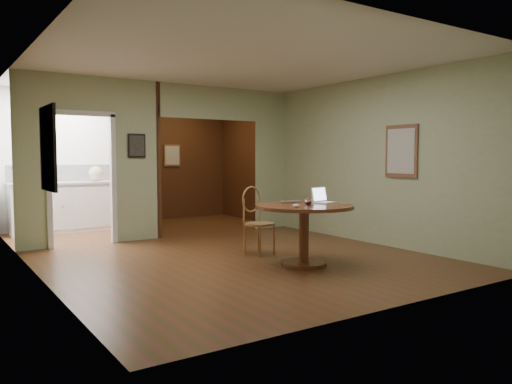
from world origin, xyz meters
TOP-DOWN VIEW (x-y plane):
  - floor at (0.00, 0.00)m, footprint 5.00×5.00m
  - room_shell at (-0.47, 3.10)m, footprint 5.20×7.50m
  - dining_table at (0.49, -0.62)m, footprint 1.28×1.28m
  - chair at (0.40, 0.36)m, footprint 0.51×0.51m
  - open_laptop at (0.85, -0.56)m, footprint 0.33×0.31m
  - closed_laptop at (0.53, -0.33)m, footprint 0.32×0.21m
  - mouse at (0.17, -0.86)m, footprint 0.12×0.08m
  - wine_glass at (0.51, -0.68)m, footprint 0.10×0.10m
  - pen at (0.46, -0.77)m, footprint 0.13×0.07m
  - kitchen_cabinet at (-1.35, 4.20)m, footprint 2.06×0.60m
  - grocery_bag at (-0.80, 4.20)m, footprint 0.36×0.34m

SIDE VIEW (x-z plane):
  - floor at x=0.00m, z-range 0.00..0.00m
  - kitchen_cabinet at x=-1.35m, z-range 0.00..0.94m
  - chair at x=0.40m, z-range 0.06..1.05m
  - dining_table at x=0.49m, z-range 0.19..0.99m
  - pen at x=0.46m, z-range 0.80..0.81m
  - closed_laptop at x=0.53m, z-range 0.80..0.82m
  - mouse at x=0.17m, z-range 0.80..0.84m
  - wine_glass at x=0.51m, z-range 0.80..0.90m
  - open_laptop at x=0.85m, z-range 0.75..0.96m
  - grocery_bag at x=-0.80m, z-range 0.94..1.23m
  - room_shell at x=-0.47m, z-range -1.21..3.79m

